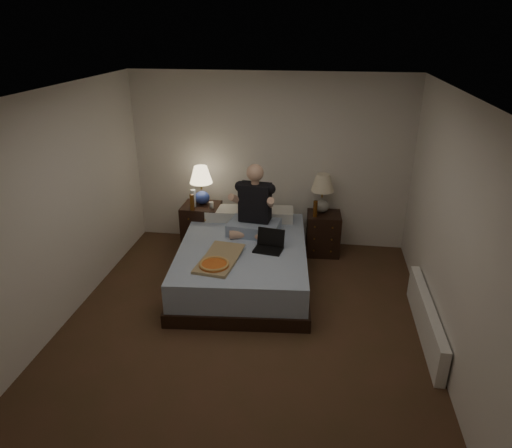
% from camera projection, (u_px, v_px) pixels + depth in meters
% --- Properties ---
extents(floor, '(4.00, 4.50, 0.00)m').
position_uv_depth(floor, '(244.00, 327.00, 5.04)').
color(floor, brown).
rests_on(floor, ground).
extents(ceiling, '(4.00, 4.50, 0.00)m').
position_uv_depth(ceiling, '(242.00, 94.00, 4.03)').
color(ceiling, white).
rests_on(ceiling, ground).
extents(wall_back, '(4.00, 0.00, 2.50)m').
position_uv_depth(wall_back, '(269.00, 161.00, 6.57)').
color(wall_back, white).
rests_on(wall_back, ground).
extents(wall_front, '(4.00, 0.00, 2.50)m').
position_uv_depth(wall_front, '(174.00, 386.00, 2.50)').
color(wall_front, white).
rests_on(wall_front, ground).
extents(wall_left, '(0.00, 4.50, 2.50)m').
position_uv_depth(wall_left, '(56.00, 212.00, 4.80)').
color(wall_left, white).
rests_on(wall_left, ground).
extents(wall_right, '(0.00, 4.50, 2.50)m').
position_uv_depth(wall_right, '(453.00, 235.00, 4.27)').
color(wall_right, white).
rests_on(wall_right, ground).
extents(bed, '(1.75, 2.22, 0.52)m').
position_uv_depth(bed, '(243.00, 263.00, 5.84)').
color(bed, '#5273A5').
rests_on(bed, floor).
extents(nightstand_left, '(0.53, 0.48, 0.68)m').
position_uv_depth(nightstand_left, '(202.00, 227.00, 6.68)').
color(nightstand_left, black).
rests_on(nightstand_left, floor).
extents(nightstand_right, '(0.49, 0.45, 0.61)m').
position_uv_depth(nightstand_right, '(323.00, 234.00, 6.55)').
color(nightstand_right, black).
rests_on(nightstand_right, floor).
extents(lamp_left, '(0.36, 0.36, 0.56)m').
position_uv_depth(lamp_left, '(201.00, 185.00, 6.48)').
color(lamp_left, navy).
rests_on(lamp_left, nightstand_left).
extents(lamp_right, '(0.35, 0.35, 0.56)m').
position_uv_depth(lamp_right, '(322.00, 193.00, 6.39)').
color(lamp_right, gray).
rests_on(lamp_right, nightstand_right).
extents(water_bottle, '(0.07, 0.07, 0.25)m').
position_uv_depth(water_bottle, '(193.00, 198.00, 6.44)').
color(water_bottle, silver).
rests_on(water_bottle, nightstand_left).
extents(soda_can, '(0.07, 0.07, 0.10)m').
position_uv_depth(soda_can, '(211.00, 205.00, 6.40)').
color(soda_can, beige).
rests_on(soda_can, nightstand_left).
extents(beer_bottle_left, '(0.06, 0.06, 0.23)m').
position_uv_depth(beer_bottle_left, '(192.00, 202.00, 6.32)').
color(beer_bottle_left, '#5E350D').
rests_on(beer_bottle_left, nightstand_left).
extents(beer_bottle_right, '(0.06, 0.06, 0.23)m').
position_uv_depth(beer_bottle_right, '(315.00, 209.00, 6.30)').
color(beer_bottle_right, '#4F2A0B').
rests_on(beer_bottle_right, nightstand_right).
extents(person, '(0.72, 0.60, 0.93)m').
position_uv_depth(person, '(254.00, 200.00, 5.86)').
color(person, black).
rests_on(person, bed).
extents(laptop, '(0.38, 0.33, 0.24)m').
position_uv_depth(laptop, '(268.00, 242.00, 5.53)').
color(laptop, black).
rests_on(laptop, bed).
extents(pizza_box, '(0.50, 0.81, 0.08)m').
position_uv_depth(pizza_box, '(214.00, 265.00, 5.17)').
color(pizza_box, tan).
rests_on(pizza_box, bed).
extents(radiator, '(0.10, 1.60, 0.40)m').
position_uv_depth(radiator, '(426.00, 319.00, 4.83)').
color(radiator, white).
rests_on(radiator, floor).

